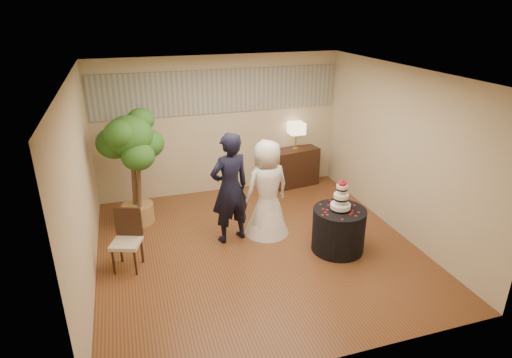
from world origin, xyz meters
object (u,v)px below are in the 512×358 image
object	(u,v)px
groom	(230,188)
bride	(267,188)
side_chair	(126,241)
table_lamp	(296,136)
wedding_cake	(341,195)
console	(295,167)
cake_table	(338,230)
ficus_tree	(133,169)

from	to	relation	value
groom	bride	size ratio (longest dim) A/B	1.12
side_chair	table_lamp	bearing A→B (deg)	51.77
groom	wedding_cake	xyz separation A→B (m)	(1.56, -0.83, 0.03)
groom	console	bearing A→B (deg)	-150.88
cake_table	table_lamp	bearing A→B (deg)	82.50
cake_table	wedding_cake	distance (m)	0.61
table_lamp	ficus_tree	world-z (taller)	ficus_tree
groom	console	size ratio (longest dim) A/B	1.90
console	table_lamp	world-z (taller)	table_lamp
wedding_cake	cake_table	bearing A→B (deg)	90.00
console	wedding_cake	bearing A→B (deg)	-106.06
cake_table	bride	bearing A→B (deg)	135.93
bride	console	world-z (taller)	bride
wedding_cake	table_lamp	world-z (taller)	table_lamp
groom	table_lamp	distance (m)	2.67
console	table_lamp	xyz separation A→B (m)	(0.00, 0.00, 0.70)
groom	table_lamp	world-z (taller)	groom
console	ficus_tree	xyz separation A→B (m)	(-3.37, -0.77, 0.63)
bride	cake_table	size ratio (longest dim) A/B	2.00
table_lamp	console	bearing A→B (deg)	0.00
wedding_cake	table_lamp	xyz separation A→B (m)	(0.35, 2.69, 0.14)
cake_table	console	xyz separation A→B (m)	(0.35, 2.69, 0.05)
wedding_cake	console	xyz separation A→B (m)	(0.35, 2.69, -0.56)
bride	wedding_cake	size ratio (longest dim) A/B	3.30
bride	table_lamp	xyz separation A→B (m)	(1.26, 1.81, 0.28)
wedding_cake	console	distance (m)	2.77
side_chair	console	bearing A→B (deg)	51.77
ficus_tree	side_chair	size ratio (longest dim) A/B	2.26
cake_table	groom	bearing A→B (deg)	151.91
bride	side_chair	bearing A→B (deg)	-2.77
cake_table	ficus_tree	size ratio (longest dim) A/B	0.40
cake_table	console	bearing A→B (deg)	82.50
wedding_cake	console	bearing A→B (deg)	82.50
groom	ficus_tree	xyz separation A→B (m)	(-1.45, 1.09, 0.11)
console	groom	bearing A→B (deg)	-144.40
console	table_lamp	distance (m)	0.70
cake_table	ficus_tree	bearing A→B (deg)	147.41
bride	table_lamp	size ratio (longest dim) A/B	2.88
bride	wedding_cake	distance (m)	1.27
groom	bride	xyz separation A→B (m)	(0.65, 0.05, -0.10)
bride	groom	bearing A→B (deg)	-8.90
table_lamp	groom	bearing A→B (deg)	-135.84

